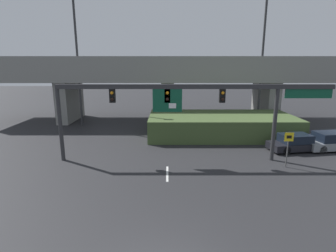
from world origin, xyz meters
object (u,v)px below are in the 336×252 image
object	(u,v)px
highway_light_pole_near	(78,55)
speed_limit_sign	(289,144)
signal_gantry	(189,98)
parked_sedan_mid_right	(332,142)
parked_sedan_near_right	(297,143)
highway_light_pole_far	(264,52)

from	to	relation	value
highway_light_pole_near	speed_limit_sign	bearing A→B (deg)	-34.81
signal_gantry	speed_limit_sign	world-z (taller)	signal_gantry
signal_gantry	speed_limit_sign	distance (m)	7.40
signal_gantry	parked_sedan_mid_right	world-z (taller)	signal_gantry
speed_limit_sign	parked_sedan_near_right	distance (m)	4.37
highway_light_pole_far	parked_sedan_near_right	distance (m)	11.35
speed_limit_sign	highway_light_pole_near	xyz separation A→B (m)	(-17.82, 12.39, 6.20)
signal_gantry	highway_light_pole_far	size ratio (longest dim) A/B	1.24
signal_gantry	parked_sedan_mid_right	distance (m)	12.78
signal_gantry	parked_sedan_near_right	distance (m)	10.05
highway_light_pole_far	parked_sedan_mid_right	size ratio (longest dim) A/B	3.34
speed_limit_sign	parked_sedan_near_right	bearing A→B (deg)	56.63
highway_light_pole_far	signal_gantry	bearing A→B (deg)	-129.05
signal_gantry	speed_limit_sign	size ratio (longest dim) A/B	7.71
parked_sedan_mid_right	highway_light_pole_near	bearing A→B (deg)	151.33
highway_light_pole_far	parked_sedan_mid_right	distance (m)	11.63
parked_sedan_near_right	parked_sedan_mid_right	xyz separation A→B (m)	(2.95, 0.21, 0.05)
parked_sedan_near_right	parked_sedan_mid_right	world-z (taller)	parked_sedan_mid_right
highway_light_pole_far	parked_sedan_mid_right	xyz separation A→B (m)	(3.27, -8.31, -7.45)
highway_light_pole_near	parked_sedan_near_right	xyz separation A→B (m)	(20.16, -8.84, -7.19)
signal_gantry	parked_sedan_mid_right	xyz separation A→B (m)	(11.94, 2.38, -3.89)
highway_light_pole_near	highway_light_pole_far	size ratio (longest dim) A/B	0.96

